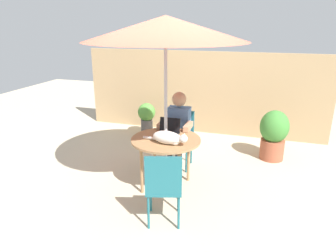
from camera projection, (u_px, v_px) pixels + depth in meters
name	position (u px, v px, depth m)	size (l,w,h in m)	color
ground_plane	(166.00, 186.00, 4.39)	(14.00, 14.00, 0.00)	#BCAD93
fence_back	(202.00, 93.00, 6.33)	(5.01, 0.08, 1.70)	tan
patio_table	(166.00, 143.00, 4.18)	(0.95, 0.95, 0.73)	#9E754C
patio_umbrella	(166.00, 29.00, 3.69)	(2.05, 2.05, 2.32)	#B7B7BC
chair_occupied	(180.00, 134.00, 4.91)	(0.40, 0.40, 0.90)	#1E606B
chair_empty	(164.00, 184.00, 3.40)	(0.50, 0.50, 0.90)	#1E606B
person_seated	(178.00, 127.00, 4.71)	(0.48, 0.48, 1.24)	#4C72A5
laptop	(169.00, 129.00, 4.33)	(0.30, 0.25, 0.21)	black
cat	(169.00, 138.00, 3.95)	(0.65, 0.24, 0.17)	silver
potted_plant_near_fence	(274.00, 134.00, 5.14)	(0.48, 0.48, 0.86)	#9E5138
potted_plant_by_chair	(147.00, 117.00, 6.25)	(0.35, 0.35, 0.68)	#595654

